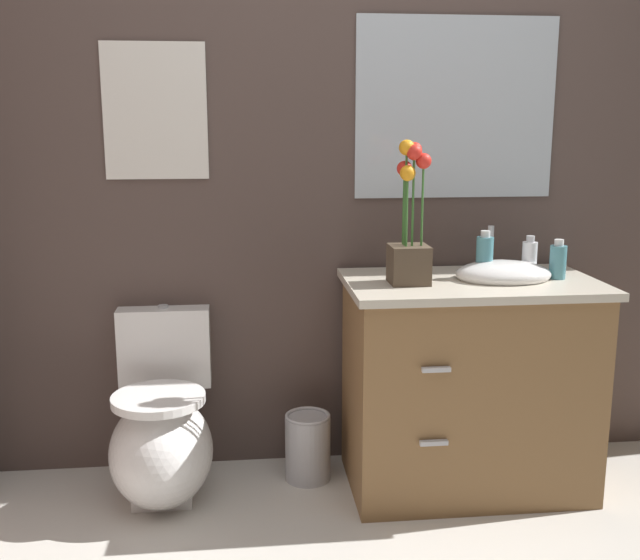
{
  "coord_description": "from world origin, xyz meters",
  "views": [
    {
      "loc": [
        -0.44,
        -1.55,
        1.41
      ],
      "look_at": [
        -0.15,
        1.08,
        0.84
      ],
      "focal_mm": 42.4,
      "sensor_mm": 36.0,
      "label": 1
    }
  ],
  "objects_px": {
    "vanity_cabinet": "(468,381)",
    "hand_wash_bottle": "(484,257)",
    "trash_bin": "(308,446)",
    "wall_poster": "(155,111)",
    "wall_mirror": "(456,108)",
    "toilet": "(162,436)",
    "soap_bottle": "(529,258)",
    "lotion_bottle": "(558,261)",
    "flower_vase": "(410,235)"
  },
  "relations": [
    {
      "from": "toilet",
      "to": "wall_mirror",
      "type": "distance_m",
      "value": 1.7
    },
    {
      "from": "flower_vase",
      "to": "hand_wash_bottle",
      "type": "bearing_deg",
      "value": 11.79
    },
    {
      "from": "trash_bin",
      "to": "wall_poster",
      "type": "relative_size",
      "value": 0.54
    },
    {
      "from": "soap_bottle",
      "to": "toilet",
      "type": "bearing_deg",
      "value": -178.99
    },
    {
      "from": "flower_vase",
      "to": "toilet",
      "type": "bearing_deg",
      "value": 176.4
    },
    {
      "from": "flower_vase",
      "to": "soap_bottle",
      "type": "relative_size",
      "value": 3.34
    },
    {
      "from": "vanity_cabinet",
      "to": "trash_bin",
      "type": "height_order",
      "value": "vanity_cabinet"
    },
    {
      "from": "trash_bin",
      "to": "toilet",
      "type": "bearing_deg",
      "value": -171.9
    },
    {
      "from": "hand_wash_bottle",
      "to": "wall_poster",
      "type": "bearing_deg",
      "value": 167.88
    },
    {
      "from": "toilet",
      "to": "soap_bottle",
      "type": "bearing_deg",
      "value": 1.01
    },
    {
      "from": "flower_vase",
      "to": "lotion_bottle",
      "type": "height_order",
      "value": "flower_vase"
    },
    {
      "from": "hand_wash_bottle",
      "to": "wall_poster",
      "type": "relative_size",
      "value": 0.35
    },
    {
      "from": "lotion_bottle",
      "to": "trash_bin",
      "type": "height_order",
      "value": "lotion_bottle"
    },
    {
      "from": "toilet",
      "to": "trash_bin",
      "type": "distance_m",
      "value": 0.57
    },
    {
      "from": "lotion_bottle",
      "to": "wall_poster",
      "type": "relative_size",
      "value": 0.29
    },
    {
      "from": "hand_wash_bottle",
      "to": "wall_mirror",
      "type": "distance_m",
      "value": 0.61
    },
    {
      "from": "trash_bin",
      "to": "vanity_cabinet",
      "type": "bearing_deg",
      "value": -9.83
    },
    {
      "from": "lotion_bottle",
      "to": "hand_wash_bottle",
      "type": "height_order",
      "value": "hand_wash_bottle"
    },
    {
      "from": "soap_bottle",
      "to": "lotion_bottle",
      "type": "xyz_separation_m",
      "value": [
        0.09,
        -0.06,
        -0.0
      ]
    },
    {
      "from": "flower_vase",
      "to": "wall_poster",
      "type": "relative_size",
      "value": 1.02
    },
    {
      "from": "flower_vase",
      "to": "wall_mirror",
      "type": "bearing_deg",
      "value": 52.63
    },
    {
      "from": "vanity_cabinet",
      "to": "lotion_bottle",
      "type": "xyz_separation_m",
      "value": [
        0.32,
        -0.01,
        0.46
      ]
    },
    {
      "from": "wall_mirror",
      "to": "wall_poster",
      "type": "bearing_deg",
      "value": 180.0
    },
    {
      "from": "toilet",
      "to": "wall_poster",
      "type": "distance_m",
      "value": 1.22
    },
    {
      "from": "vanity_cabinet",
      "to": "wall_poster",
      "type": "relative_size",
      "value": 1.97
    },
    {
      "from": "vanity_cabinet",
      "to": "wall_mirror",
      "type": "bearing_deg",
      "value": 90.55
    },
    {
      "from": "hand_wash_bottle",
      "to": "toilet",
      "type": "bearing_deg",
      "value": -179.73
    },
    {
      "from": "lotion_bottle",
      "to": "wall_poster",
      "type": "height_order",
      "value": "wall_poster"
    },
    {
      "from": "soap_bottle",
      "to": "wall_poster",
      "type": "bearing_deg",
      "value": 170.18
    },
    {
      "from": "flower_vase",
      "to": "vanity_cabinet",
      "type": "bearing_deg",
      "value": 7.08
    },
    {
      "from": "toilet",
      "to": "trash_bin",
      "type": "relative_size",
      "value": 2.54
    },
    {
      "from": "flower_vase",
      "to": "hand_wash_bottle",
      "type": "height_order",
      "value": "flower_vase"
    },
    {
      "from": "soap_bottle",
      "to": "trash_bin",
      "type": "xyz_separation_m",
      "value": [
        -0.85,
        0.05,
        -0.75
      ]
    },
    {
      "from": "wall_poster",
      "to": "soap_bottle",
      "type": "bearing_deg",
      "value": -9.82
    },
    {
      "from": "vanity_cabinet",
      "to": "hand_wash_bottle",
      "type": "height_order",
      "value": "same"
    },
    {
      "from": "trash_bin",
      "to": "wall_mirror",
      "type": "bearing_deg",
      "value": 17.22
    },
    {
      "from": "trash_bin",
      "to": "wall_poster",
      "type": "bearing_deg",
      "value": 161.33
    },
    {
      "from": "flower_vase",
      "to": "soap_bottle",
      "type": "bearing_deg",
      "value": 9.6
    },
    {
      "from": "hand_wash_bottle",
      "to": "soap_bottle",
      "type": "bearing_deg",
      "value": 5.92
    },
    {
      "from": "wall_poster",
      "to": "wall_mirror",
      "type": "distance_m",
      "value": 1.16
    },
    {
      "from": "vanity_cabinet",
      "to": "lotion_bottle",
      "type": "relative_size",
      "value": 6.72
    },
    {
      "from": "lotion_bottle",
      "to": "hand_wash_bottle",
      "type": "xyz_separation_m",
      "value": [
        -0.27,
        0.04,
        0.02
      ]
    },
    {
      "from": "toilet",
      "to": "wall_mirror",
      "type": "bearing_deg",
      "value": 12.94
    },
    {
      "from": "lotion_bottle",
      "to": "wall_mirror",
      "type": "xyz_separation_m",
      "value": [
        -0.33,
        0.3,
        0.56
      ]
    },
    {
      "from": "toilet",
      "to": "flower_vase",
      "type": "distance_m",
      "value": 1.19
    },
    {
      "from": "trash_bin",
      "to": "wall_poster",
      "type": "xyz_separation_m",
      "value": [
        -0.56,
        0.19,
        1.3
      ]
    },
    {
      "from": "hand_wash_bottle",
      "to": "wall_poster",
      "type": "height_order",
      "value": "wall_poster"
    },
    {
      "from": "hand_wash_bottle",
      "to": "wall_mirror",
      "type": "height_order",
      "value": "wall_mirror"
    },
    {
      "from": "trash_bin",
      "to": "soap_bottle",
      "type": "bearing_deg",
      "value": -3.69
    },
    {
      "from": "vanity_cabinet",
      "to": "soap_bottle",
      "type": "xyz_separation_m",
      "value": [
        0.24,
        0.05,
        0.47
      ]
    }
  ]
}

